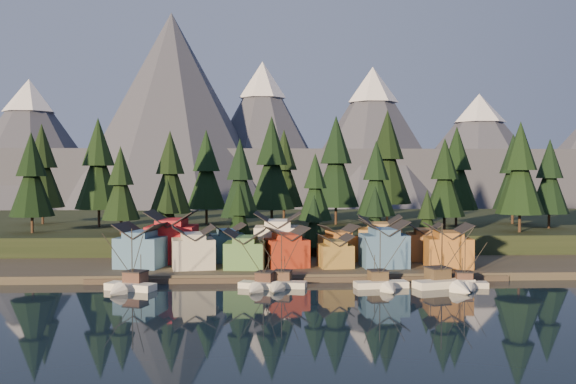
{
  "coord_description": "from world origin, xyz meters",
  "views": [
    {
      "loc": [
        -8.16,
        -104.68,
        21.25
      ],
      "look_at": [
        -1.42,
        30.0,
        16.54
      ],
      "focal_mm": 40.0,
      "sensor_mm": 36.0,
      "label": 1
    }
  ],
  "objects_px": {
    "boat_3": "(280,277)",
    "boat_4": "(383,277)",
    "boat_6": "(466,277)",
    "house_front_0": "(141,244)",
    "boat_5": "(448,275)",
    "house_back_1": "(227,242)",
    "boat_2": "(260,278)",
    "boat_0": "(127,277)",
    "house_front_1": "(193,246)",
    "house_back_0": "(172,235)"
  },
  "relations": [
    {
      "from": "boat_0",
      "to": "boat_4",
      "type": "xyz_separation_m",
      "value": [
        45.13,
        0.01,
        -0.38
      ]
    },
    {
      "from": "boat_2",
      "to": "house_front_1",
      "type": "bearing_deg",
      "value": 151.87
    },
    {
      "from": "boat_4",
      "to": "house_back_0",
      "type": "bearing_deg",
      "value": 141.7
    },
    {
      "from": "boat_0",
      "to": "boat_3",
      "type": "distance_m",
      "value": 26.78
    },
    {
      "from": "boat_6",
      "to": "house_front_1",
      "type": "distance_m",
      "value": 52.86
    },
    {
      "from": "boat_0",
      "to": "boat_3",
      "type": "relative_size",
      "value": 1.14
    },
    {
      "from": "house_front_1",
      "to": "house_back_0",
      "type": "xyz_separation_m",
      "value": [
        -5.33,
        8.56,
        1.31
      ]
    },
    {
      "from": "house_front_1",
      "to": "house_back_0",
      "type": "bearing_deg",
      "value": 111.94
    },
    {
      "from": "boat_0",
      "to": "boat_2",
      "type": "bearing_deg",
      "value": 22.82
    },
    {
      "from": "boat_4",
      "to": "house_front_1",
      "type": "relative_size",
      "value": 1.17
    },
    {
      "from": "boat_3",
      "to": "boat_2",
      "type": "bearing_deg",
      "value": -152.45
    },
    {
      "from": "boat_0",
      "to": "boat_6",
      "type": "xyz_separation_m",
      "value": [
        60.14,
        -0.2,
        -0.48
      ]
    },
    {
      "from": "boat_0",
      "to": "boat_5",
      "type": "height_order",
      "value": "boat_5"
    },
    {
      "from": "boat_6",
      "to": "boat_3",
      "type": "bearing_deg",
      "value": -174.1
    },
    {
      "from": "house_front_1",
      "to": "house_front_0",
      "type": "bearing_deg",
      "value": 159.7
    },
    {
      "from": "boat_0",
      "to": "house_front_1",
      "type": "distance_m",
      "value": 19.03
    },
    {
      "from": "boat_0",
      "to": "boat_4",
      "type": "distance_m",
      "value": 45.13
    },
    {
      "from": "boat_2",
      "to": "house_back_1",
      "type": "relative_size",
      "value": 1.26
    },
    {
      "from": "boat_2",
      "to": "boat_5",
      "type": "bearing_deg",
      "value": 19.02
    },
    {
      "from": "house_front_1",
      "to": "house_back_0",
      "type": "height_order",
      "value": "house_back_0"
    },
    {
      "from": "boat_4",
      "to": "boat_6",
      "type": "relative_size",
      "value": 1.1
    },
    {
      "from": "house_back_0",
      "to": "boat_4",
      "type": "bearing_deg",
      "value": -27.1
    },
    {
      "from": "boat_3",
      "to": "boat_6",
      "type": "distance_m",
      "value": 33.43
    },
    {
      "from": "boat_2",
      "to": "house_back_0",
      "type": "relative_size",
      "value": 0.97
    },
    {
      "from": "boat_2",
      "to": "boat_5",
      "type": "distance_m",
      "value": 33.45
    },
    {
      "from": "house_back_1",
      "to": "boat_0",
      "type": "bearing_deg",
      "value": -132.83
    },
    {
      "from": "boat_2",
      "to": "boat_6",
      "type": "bearing_deg",
      "value": 19.62
    },
    {
      "from": "boat_6",
      "to": "house_front_0",
      "type": "distance_m",
      "value": 63.64
    },
    {
      "from": "house_front_0",
      "to": "house_back_0",
      "type": "xyz_separation_m",
      "value": [
        5.36,
        6.61,
        1.09
      ]
    },
    {
      "from": "boat_4",
      "to": "house_back_0",
      "type": "height_order",
      "value": "house_back_0"
    },
    {
      "from": "boat_2",
      "to": "house_front_0",
      "type": "height_order",
      "value": "house_front_0"
    },
    {
      "from": "boat_4",
      "to": "house_front_1",
      "type": "xyz_separation_m",
      "value": [
        -35.2,
        15.83,
        3.88
      ]
    },
    {
      "from": "house_front_0",
      "to": "boat_4",
      "type": "bearing_deg",
      "value": -7.94
    },
    {
      "from": "boat_4",
      "to": "house_back_1",
      "type": "relative_size",
      "value": 1.31
    },
    {
      "from": "house_front_0",
      "to": "house_back_0",
      "type": "distance_m",
      "value": 8.58
    },
    {
      "from": "boat_5",
      "to": "house_back_1",
      "type": "bearing_deg",
      "value": 131.16
    },
    {
      "from": "boat_3",
      "to": "boat_4",
      "type": "height_order",
      "value": "boat_4"
    },
    {
      "from": "boat_4",
      "to": "house_front_0",
      "type": "relative_size",
      "value": 1.05
    },
    {
      "from": "house_back_0",
      "to": "house_front_0",
      "type": "bearing_deg",
      "value": -125.13
    },
    {
      "from": "boat_0",
      "to": "boat_4",
      "type": "relative_size",
      "value": 1.09
    },
    {
      "from": "boat_4",
      "to": "boat_2",
      "type": "bearing_deg",
      "value": 171.35
    },
    {
      "from": "boat_5",
      "to": "house_back_1",
      "type": "distance_m",
      "value": 48.01
    },
    {
      "from": "boat_0",
      "to": "house_back_0",
      "type": "xyz_separation_m",
      "value": [
        4.6,
        24.4,
        4.82
      ]
    },
    {
      "from": "house_back_1",
      "to": "boat_5",
      "type": "bearing_deg",
      "value": -42.48
    },
    {
      "from": "boat_0",
      "to": "house_back_1",
      "type": "relative_size",
      "value": 1.43
    },
    {
      "from": "boat_3",
      "to": "boat_6",
      "type": "xyz_separation_m",
      "value": [
        33.4,
        -1.6,
        -0.02
      ]
    },
    {
      "from": "boat_0",
      "to": "house_back_0",
      "type": "height_order",
      "value": "house_back_0"
    },
    {
      "from": "boat_2",
      "to": "boat_4",
      "type": "relative_size",
      "value": 0.96
    },
    {
      "from": "boat_3",
      "to": "house_back_1",
      "type": "distance_m",
      "value": 26.31
    },
    {
      "from": "boat_0",
      "to": "house_front_0",
      "type": "bearing_deg",
      "value": 113.93
    }
  ]
}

